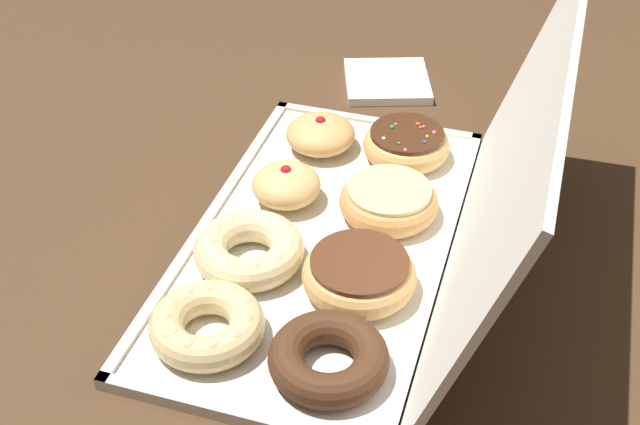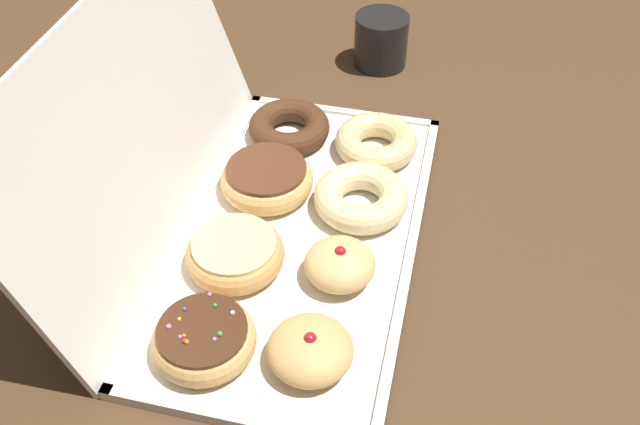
% 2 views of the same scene
% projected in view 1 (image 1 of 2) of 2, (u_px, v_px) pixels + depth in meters
% --- Properties ---
extents(ground_plane, '(3.00, 3.00, 0.00)m').
position_uv_depth(ground_plane, '(321.00, 246.00, 0.98)').
color(ground_plane, '#4C331E').
extents(donut_box, '(0.53, 0.29, 0.01)m').
position_uv_depth(donut_box, '(321.00, 242.00, 0.97)').
color(donut_box, silver).
rests_on(donut_box, ground).
extents(box_lid_open, '(0.53, 0.09, 0.29)m').
position_uv_depth(box_lid_open, '(504.00, 172.00, 0.84)').
color(box_lid_open, silver).
rests_on(box_lid_open, ground).
extents(jelly_filled_donut_0, '(0.09, 0.09, 0.05)m').
position_uv_depth(jelly_filled_donut_0, '(320.00, 134.00, 1.10)').
color(jelly_filled_donut_0, tan).
rests_on(jelly_filled_donut_0, donut_box).
extents(jelly_filled_donut_1, '(0.08, 0.08, 0.05)m').
position_uv_depth(jelly_filled_donut_1, '(286.00, 185.00, 1.01)').
color(jelly_filled_donut_1, '#E5B770').
rests_on(jelly_filled_donut_1, donut_box).
extents(cruller_donut_2, '(0.12, 0.12, 0.04)m').
position_uv_depth(cruller_donut_2, '(249.00, 249.00, 0.92)').
color(cruller_donut_2, beige).
rests_on(cruller_donut_2, donut_box).
extents(cruller_donut_3, '(0.12, 0.12, 0.04)m').
position_uv_depth(cruller_donut_3, '(207.00, 324.00, 0.84)').
color(cruller_donut_3, '#EACC8C').
rests_on(cruller_donut_3, donut_box).
extents(sprinkle_donut_4, '(0.11, 0.11, 0.04)m').
position_uv_depth(sprinkle_donut_4, '(406.00, 144.00, 1.09)').
color(sprinkle_donut_4, tan).
rests_on(sprinkle_donut_4, donut_box).
extents(glazed_ring_donut_5, '(0.12, 0.12, 0.04)m').
position_uv_depth(glazed_ring_donut_5, '(389.00, 201.00, 0.99)').
color(glazed_ring_donut_5, tan).
rests_on(glazed_ring_donut_5, donut_box).
extents(chocolate_frosted_donut_6, '(0.12, 0.12, 0.04)m').
position_uv_depth(chocolate_frosted_donut_6, '(359.00, 274.00, 0.89)').
color(chocolate_frosted_donut_6, tan).
rests_on(chocolate_frosted_donut_6, donut_box).
extents(chocolate_cake_ring_donut_7, '(0.12, 0.12, 0.03)m').
position_uv_depth(chocolate_cake_ring_donut_7, '(329.00, 358.00, 0.80)').
color(chocolate_cake_ring_donut_7, '#472816').
rests_on(chocolate_cake_ring_donut_7, donut_box).
extents(napkin_stack, '(0.15, 0.15, 0.01)m').
position_uv_depth(napkin_stack, '(387.00, 81.00, 1.26)').
color(napkin_stack, white).
rests_on(napkin_stack, ground).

